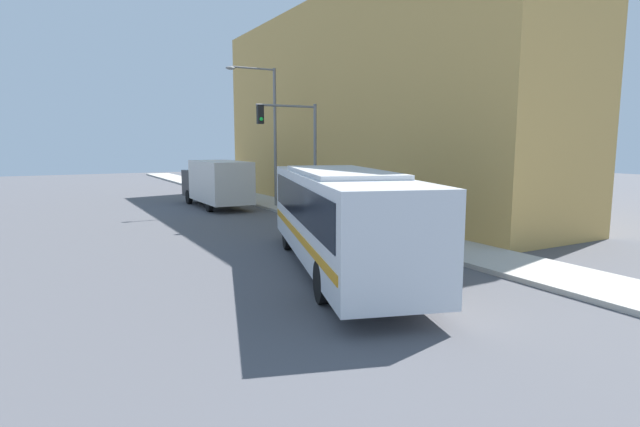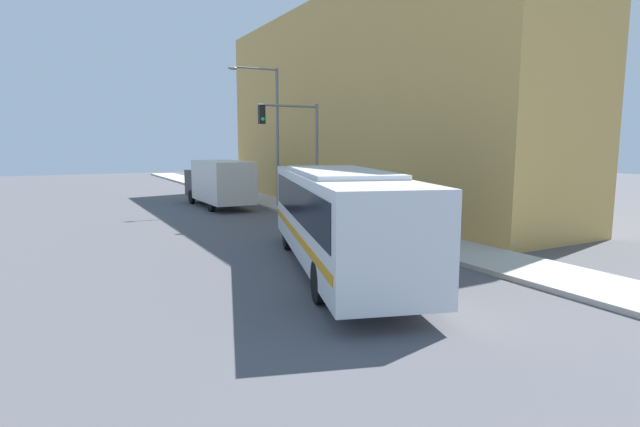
{
  "view_description": "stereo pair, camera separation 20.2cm",
  "coord_description": "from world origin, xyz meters",
  "views": [
    {
      "loc": [
        -7.12,
        -10.87,
        3.91
      ],
      "look_at": [
        1.79,
        5.06,
        1.35
      ],
      "focal_mm": 28.0,
      "sensor_mm": 36.0,
      "label": 1
    },
    {
      "loc": [
        -6.94,
        -10.96,
        3.91
      ],
      "look_at": [
        1.79,
        5.06,
        1.35
      ],
      "focal_mm": 28.0,
      "sensor_mm": 36.0,
      "label": 2
    }
  ],
  "objects": [
    {
      "name": "fire_hydrant",
      "position": [
        5.1,
        5.17,
        0.51
      ],
      "size": [
        0.2,
        0.27,
        0.71
      ],
      "color": "gold",
      "rests_on": "sidewalk"
    },
    {
      "name": "sidewalk",
      "position": [
        5.88,
        20.0,
        0.08
      ],
      "size": [
        2.76,
        70.0,
        0.16
      ],
      "color": "#B7B2A8",
      "rests_on": "ground_plane"
    },
    {
      "name": "delivery_truck",
      "position": [
        2.27,
        19.06,
        1.58
      ],
      "size": [
        2.38,
        7.58,
        2.88
      ],
      "color": "silver",
      "rests_on": "ground_plane"
    },
    {
      "name": "ground_plane",
      "position": [
        0.0,
        0.0,
        0.0
      ],
      "size": [
        120.0,
        120.0,
        0.0
      ],
      "primitive_type": "plane",
      "color": "#515156"
    },
    {
      "name": "city_bus",
      "position": [
        0.79,
        2.06,
        1.83
      ],
      "size": [
        5.88,
        11.34,
        3.13
      ],
      "rotation": [
        0.0,
        0.0,
        -0.31
      ],
      "color": "silver",
      "rests_on": "ground_plane"
    },
    {
      "name": "pedestrian_near_corner",
      "position": [
        6.39,
        8.45,
        1.12
      ],
      "size": [
        0.34,
        0.34,
        1.87
      ],
      "color": "#47382D",
      "rests_on": "sidewalk"
    },
    {
      "name": "street_lamp",
      "position": [
        4.96,
        16.96,
        5.0
      ],
      "size": [
        3.09,
        0.28,
        8.18
      ],
      "color": "slate",
      "rests_on": "sidewalk"
    },
    {
      "name": "parking_meter",
      "position": [
        5.1,
        8.7,
        1.03
      ],
      "size": [
        0.14,
        0.14,
        1.28
      ],
      "color": "slate",
      "rests_on": "sidewalk"
    },
    {
      "name": "building_facade",
      "position": [
        10.26,
        15.27,
        6.15
      ],
      "size": [
        6.0,
        28.54,
        12.29
      ],
      "color": "tan",
      "rests_on": "ground_plane"
    },
    {
      "name": "traffic_light_pole",
      "position": [
        4.18,
        11.76,
        4.07
      ],
      "size": [
        3.28,
        0.35,
        5.74
      ],
      "color": "slate",
      "rests_on": "sidewalk"
    }
  ]
}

